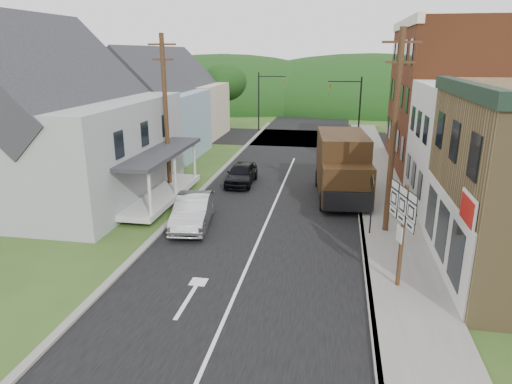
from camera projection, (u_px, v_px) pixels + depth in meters
The scene contains 24 objects.
ground at pixel (252, 255), 18.75m from camera, with size 120.00×120.00×0.00m, color #2D4719.
road at pixel (282, 187), 28.15m from camera, with size 9.00×90.00×0.02m, color black.
cross_road at pixel (303, 138), 44.14m from camera, with size 60.00×9.00×0.02m, color black.
sidewalk_right at pixel (383, 201), 25.26m from camera, with size 2.80×55.00×0.15m, color slate.
curb_right at pixel (358, 200), 25.49m from camera, with size 0.20×55.00×0.15m, color slate.
curb_left at pixel (200, 192), 27.04m from camera, with size 0.30×55.00×0.12m, color slate.
storefront_white at pixel (500, 151), 22.95m from camera, with size 8.00×7.00×6.50m, color silver.
storefront_red at pixel (458, 97), 31.37m from camera, with size 8.00×12.00×10.00m, color brown.
house_gray at pixel (59, 123), 25.16m from camera, with size 10.20×12.24×8.35m.
house_blue at pixel (153, 110), 35.49m from camera, with size 7.14×8.16×7.28m.
house_cream at pixel (185, 98), 44.04m from camera, with size 7.14×8.16×7.28m.
utility_pole_right at pixel (394, 133), 19.73m from camera, with size 1.60×0.26×9.00m.
utility_pole_left at pixel (166, 113), 25.99m from camera, with size 1.60×0.26×9.00m.
traffic_signal_right at pixel (352, 104), 39.02m from camera, with size 2.87×0.20×6.00m.
traffic_signal_left at pixel (265, 95), 47.05m from camera, with size 2.87×0.20×6.00m.
tree_left_b at pixel (42, 99), 31.45m from camera, with size 4.80×4.80×6.94m.
tree_left_c at pixel (77, 77), 39.00m from camera, with size 5.80×5.80×8.41m.
tree_left_d at pixel (224, 82), 48.92m from camera, with size 4.80×4.80×6.94m.
forested_ridge at pixel (317, 106), 70.48m from camera, with size 90.00×30.00×16.00m, color black.
silver_sedan at pixel (193, 211), 21.71m from camera, with size 1.57×4.51×1.48m, color silver.
dark_sedan at pixel (241, 174), 28.60m from camera, with size 1.61×4.01×1.36m, color black.
delivery_van at pixel (342, 167), 25.61m from camera, with size 3.23×6.67×3.61m.
route_sign_cluster at pixel (402, 222), 15.37m from camera, with size 0.61×2.05×3.67m.
warning_sign at pixel (372, 195), 20.15m from camera, with size 0.16×0.77×2.80m.
Camera 1 is at (3.16, -16.85, 8.03)m, focal length 32.00 mm.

